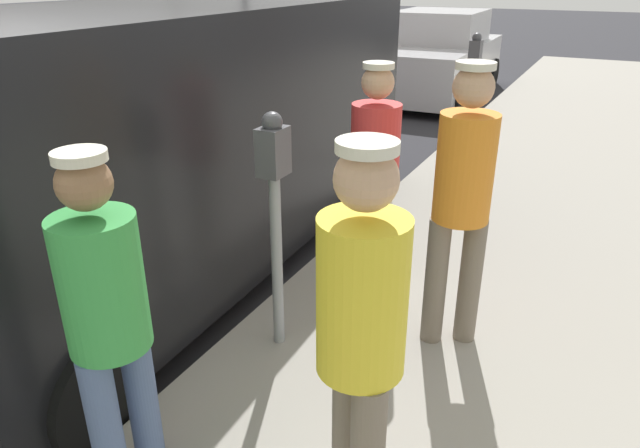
% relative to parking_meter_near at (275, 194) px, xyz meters
% --- Properties ---
extents(ground_plane, '(80.00, 80.00, 0.00)m').
position_rel_parking_meter_near_xyz_m(ground_plane, '(-1.35, -0.88, -1.18)').
color(ground_plane, '#2D2D33').
extents(parking_meter_near, '(0.14, 0.18, 1.52)m').
position_rel_parking_meter_near_xyz_m(parking_meter_near, '(0.00, 0.00, 0.00)').
color(parking_meter_near, gray).
rests_on(parking_meter_near, sidewalk_slab).
extents(parking_meter_far, '(0.14, 0.18, 1.52)m').
position_rel_parking_meter_near_xyz_m(parking_meter_far, '(0.00, 4.87, 0.00)').
color(parking_meter_far, gray).
rests_on(parking_meter_far, sidewalk_slab).
extents(pedestrian_in_green, '(0.34, 0.36, 1.63)m').
position_rel_parking_meter_near_xyz_m(pedestrian_in_green, '(-0.03, -1.29, -0.10)').
color(pedestrian_in_green, '#4C608C').
rests_on(pedestrian_in_green, sidewalk_slab).
extents(pedestrian_in_red, '(0.34, 0.35, 1.69)m').
position_rel_parking_meter_near_xyz_m(pedestrian_in_red, '(0.27, 0.89, -0.06)').
color(pedestrian_in_red, beige).
rests_on(pedestrian_in_red, sidewalk_slab).
extents(pedestrian_in_yellow, '(0.34, 0.34, 1.73)m').
position_rel_parking_meter_near_xyz_m(pedestrian_in_yellow, '(0.99, -1.01, -0.03)').
color(pedestrian_in_yellow, '#726656').
rests_on(pedestrian_in_yellow, sidewalk_slab).
extents(pedestrian_in_orange, '(0.34, 0.34, 1.78)m').
position_rel_parking_meter_near_xyz_m(pedestrian_in_orange, '(0.97, 0.54, -0.00)').
color(pedestrian_in_orange, '#726656').
rests_on(pedestrian_in_orange, sidewalk_slab).
extents(parked_van, '(2.24, 5.25, 2.15)m').
position_rel_parking_meter_near_xyz_m(parked_van, '(-1.50, 0.94, -0.03)').
color(parked_van, black).
rests_on(parked_van, ground).
extents(parked_sedan_ahead, '(2.04, 4.45, 1.65)m').
position_rel_parking_meter_near_xyz_m(parked_sedan_ahead, '(-1.70, 9.00, -0.43)').
color(parked_sedan_ahead, '#BCBCC1').
rests_on(parked_sedan_ahead, ground).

